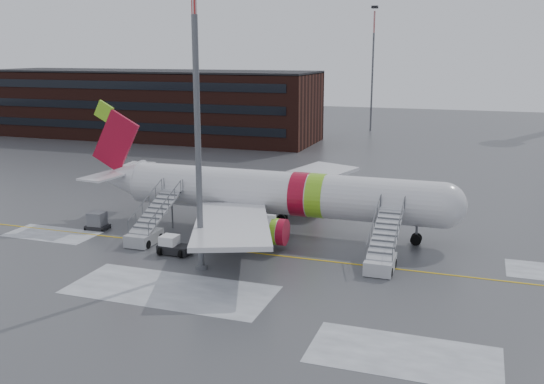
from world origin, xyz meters
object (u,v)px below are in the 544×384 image
at_px(airstair_fwd, 382,254).
at_px(airstair_aft, 148,229).
at_px(pushback_tug, 173,246).
at_px(light_mast_near, 197,107).
at_px(uld_container, 97,221).
at_px(airliner, 269,193).

relative_size(airstair_fwd, airstair_aft, 1.00).
xyz_separation_m(pushback_tug, light_mast_near, (3.60, -2.36, 11.27)).
xyz_separation_m(airstair_fwd, uld_container, (-25.86, 1.64, -0.33)).
bearing_deg(uld_container, airstair_fwd, -3.62).
relative_size(uld_container, light_mast_near, 0.09).
relative_size(airstair_fwd, light_mast_near, 0.34).
relative_size(airliner, light_mast_near, 1.53).
relative_size(pushback_tug, light_mast_near, 0.11).
relative_size(airstair_fwd, pushback_tug, 2.97).
distance_m(airliner, pushback_tug, 10.48).
xyz_separation_m(airliner, uld_container, (-14.72, -4.90, -2.68)).
bearing_deg(uld_container, airstair_aft, -14.75).
height_order(airstair_fwd, uld_container, airstair_fwd).
height_order(uld_container, light_mast_near, light_mast_near).
xyz_separation_m(pushback_tug, uld_container, (-9.69, 3.86, 0.09)).
xyz_separation_m(airliner, light_mast_near, (-1.44, -11.11, 8.50)).
distance_m(airstair_aft, uld_container, 6.43).
bearing_deg(airliner, airstair_fwd, -30.40).
bearing_deg(pushback_tug, uld_container, 158.29).
height_order(airstair_aft, uld_container, airstair_aft).
distance_m(pushback_tug, uld_container, 10.43).
bearing_deg(pushback_tug, airstair_fwd, 7.82).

